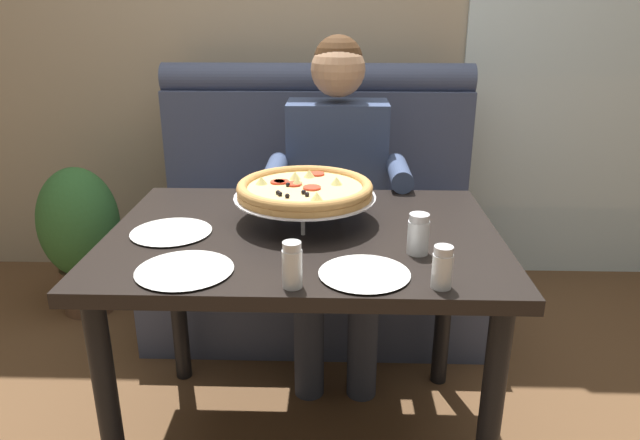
% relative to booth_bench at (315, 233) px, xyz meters
% --- Properties ---
extents(ground_plane, '(16.00, 16.00, 0.00)m').
position_rel_booth_bench_xyz_m(ground_plane, '(0.00, -0.88, -0.40)').
color(ground_plane, brown).
extents(back_wall_with_window, '(6.00, 0.12, 2.80)m').
position_rel_booth_bench_xyz_m(back_wall_with_window, '(0.00, 0.57, 1.00)').
color(back_wall_with_window, tan).
rests_on(back_wall_with_window, ground_plane).
extents(window_panel, '(1.10, 0.02, 2.80)m').
position_rel_booth_bench_xyz_m(window_panel, '(1.27, 0.50, 1.00)').
color(window_panel, white).
rests_on(window_panel, ground_plane).
extents(booth_bench, '(1.43, 0.78, 1.13)m').
position_rel_booth_bench_xyz_m(booth_bench, '(0.00, 0.00, 0.00)').
color(booth_bench, '#424C6B').
rests_on(booth_bench, ground_plane).
extents(dining_table, '(1.14, 0.83, 0.75)m').
position_rel_booth_bench_xyz_m(dining_table, '(0.00, -0.88, 0.26)').
color(dining_table, black).
rests_on(dining_table, ground_plane).
extents(diner_main, '(0.54, 0.64, 1.27)m').
position_rel_booth_bench_xyz_m(diner_main, '(0.10, -0.27, 0.31)').
color(diner_main, '#2D3342').
rests_on(diner_main, ground_plane).
extents(pizza, '(0.43, 0.43, 0.13)m').
position_rel_booth_bench_xyz_m(pizza, '(0.00, -0.80, 0.46)').
color(pizza, silver).
rests_on(pizza, dining_table).
extents(shaker_parmesan, '(0.05, 0.05, 0.10)m').
position_rel_booth_bench_xyz_m(shaker_parmesan, '(0.34, -1.23, 0.40)').
color(shaker_parmesan, white).
rests_on(shaker_parmesan, dining_table).
extents(shaker_oregano, '(0.06, 0.06, 0.11)m').
position_rel_booth_bench_xyz_m(shaker_oregano, '(0.31, -1.04, 0.40)').
color(shaker_oregano, white).
rests_on(shaker_oregano, dining_table).
extents(shaker_pepper_flakes, '(0.05, 0.05, 0.11)m').
position_rel_booth_bench_xyz_m(shaker_pepper_flakes, '(-0.01, -1.24, 0.40)').
color(shaker_pepper_flakes, white).
rests_on(shaker_pepper_flakes, dining_table).
extents(plate_near_left, '(0.24, 0.24, 0.02)m').
position_rel_booth_bench_xyz_m(plate_near_left, '(-0.28, -1.17, 0.37)').
color(plate_near_left, white).
rests_on(plate_near_left, dining_table).
extents(plate_near_right, '(0.23, 0.23, 0.02)m').
position_rel_booth_bench_xyz_m(plate_near_right, '(0.17, -1.18, 0.37)').
color(plate_near_right, white).
rests_on(plate_near_right, dining_table).
extents(plate_far_side, '(0.23, 0.23, 0.02)m').
position_rel_booth_bench_xyz_m(plate_far_side, '(-0.38, -0.91, 0.37)').
color(plate_far_side, white).
rests_on(plate_far_side, dining_table).
extents(patio_chair, '(0.40, 0.40, 0.86)m').
position_rel_booth_bench_xyz_m(patio_chair, '(1.04, 1.28, 0.13)').
color(patio_chair, black).
rests_on(patio_chair, ground_plane).
extents(potted_plant, '(0.36, 0.36, 0.70)m').
position_rel_booth_bench_xyz_m(potted_plant, '(-1.08, -0.01, -0.01)').
color(potted_plant, brown).
rests_on(potted_plant, ground_plane).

